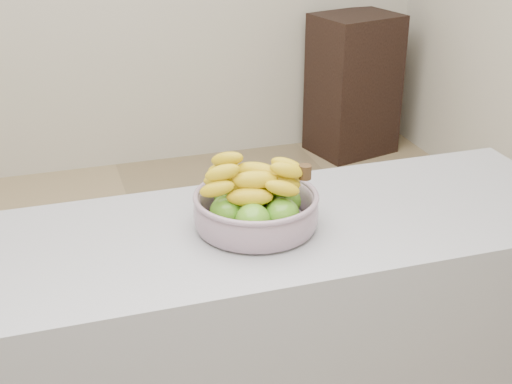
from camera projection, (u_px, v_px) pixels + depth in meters
The scene contains 4 objects.
ground at pixel (182, 351), 2.83m from camera, with size 4.00×4.00×0.00m, color #9A845E.
counter at pixel (228, 371), 2.03m from camera, with size 2.00×0.60×0.90m, color #93939B.
cabinet at pixel (353, 85), 4.59m from camera, with size 0.50×0.40×0.90m, color black.
fruit_bowl at pixel (256, 206), 1.83m from camera, with size 0.32×0.32×0.18m.
Camera 1 is at (-0.41, -2.28, 1.77)m, focal length 50.00 mm.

